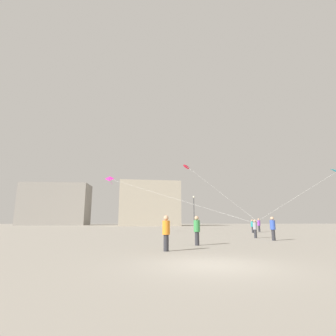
{
  "coord_description": "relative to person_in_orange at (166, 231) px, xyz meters",
  "views": [
    {
      "loc": [
        -2.27,
        -8.86,
        1.44
      ],
      "look_at": [
        0.0,
        16.34,
        6.75
      ],
      "focal_mm": 27.23,
      "sensor_mm": 36.0,
      "label": 1
    }
  ],
  "objects": [
    {
      "name": "ground_plane",
      "position": [
        1.19,
        -4.13,
        -0.95
      ],
      "size": [
        300.0,
        300.0,
        0.0
      ],
      "primitive_type": "plane",
      "color": "#9E9689"
    },
    {
      "name": "person_in_orange",
      "position": [
        0.0,
        0.0,
        0.0
      ],
      "size": [
        0.38,
        0.38,
        1.74
      ],
      "rotation": [
        0.0,
        0.0,
        5.08
      ],
      "color": "#2D2D33",
      "rests_on": "ground_plane"
    },
    {
      "name": "person_in_blue",
      "position": [
        8.78,
        6.33,
        0.03
      ],
      "size": [
        0.39,
        0.39,
        1.79
      ],
      "rotation": [
        0.0,
        0.0,
        2.31
      ],
      "color": "#2D2D33",
      "rests_on": "ground_plane"
    },
    {
      "name": "person_in_green",
      "position": [
        2.15,
        2.92,
        0.02
      ],
      "size": [
        0.39,
        0.39,
        1.77
      ],
      "rotation": [
        0.0,
        0.0,
        3.37
      ],
      "color": "#2D2D33",
      "rests_on": "ground_plane"
    },
    {
      "name": "person_in_purple",
      "position": [
        15.04,
        22.55,
        0.06
      ],
      "size": [
        0.4,
        0.4,
        1.85
      ],
      "rotation": [
        0.0,
        0.0,
        0.34
      ],
      "color": "#2D2D33",
      "rests_on": "ground_plane"
    },
    {
      "name": "person_in_grey",
      "position": [
        8.69,
        9.37,
        -0.08
      ],
      "size": [
        0.35,
        0.35,
        1.59
      ],
      "rotation": [
        0.0,
        0.0,
        4.17
      ],
      "color": "#2D2D33",
      "rests_on": "ground_plane"
    },
    {
      "name": "person_in_teal",
      "position": [
        12.73,
        19.39,
        -0.03
      ],
      "size": [
        0.37,
        0.37,
        1.68
      ],
      "rotation": [
        0.0,
        0.0,
        0.85
      ],
      "color": "#2D2D33",
      "rests_on": "ground_plane"
    },
    {
      "name": "kite_magenta_delta",
      "position": [
        -4.89,
        20.04,
        5.62
      ],
      "size": [
        14.96,
        11.73,
        5.93
      ],
      "color": "#D12899"
    },
    {
      "name": "kite_crimson_diamond",
      "position": [
        6.49,
        32.22,
        10.33
      ],
      "size": [
        9.43,
        10.53,
        10.59
      ],
      "color": "red"
    },
    {
      "name": "building_left_hall",
      "position": [
        -35.81,
        90.85,
        6.98
      ],
      "size": [
        24.91,
        11.95,
        15.87
      ],
      "color": "gray",
      "rests_on": "ground_plane"
    },
    {
      "name": "building_centre_hall",
      "position": [
        0.19,
        74.43,
        6.22
      ],
      "size": [
        20.4,
        16.39,
        14.33
      ],
      "color": "#B2A893",
      "rests_on": "ground_plane"
    },
    {
      "name": "lamppost_east",
      "position": [
        7.91,
        33.66,
        3.0
      ],
      "size": [
        0.36,
        0.36,
        6.05
      ],
      "color": "#2D2D30",
      "rests_on": "ground_plane"
    }
  ]
}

